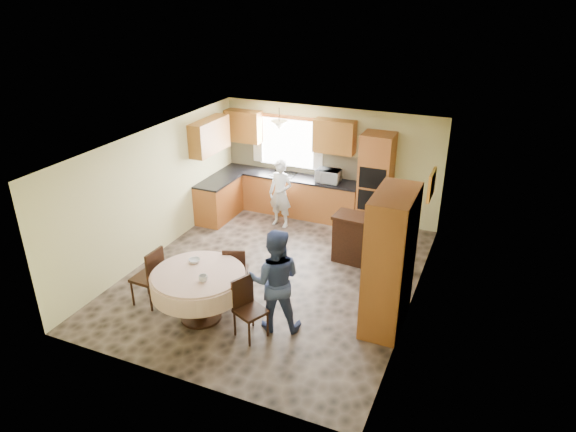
% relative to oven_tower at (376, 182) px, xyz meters
% --- Properties ---
extents(floor, '(5.00, 6.00, 0.01)m').
position_rel_oven_tower_xyz_m(floor, '(-1.15, -2.69, -1.06)').
color(floor, brown).
rests_on(floor, ground).
extents(ceiling, '(5.00, 6.00, 0.01)m').
position_rel_oven_tower_xyz_m(ceiling, '(-1.15, -2.69, 1.44)').
color(ceiling, white).
rests_on(ceiling, wall_back).
extents(wall_back, '(5.00, 0.02, 2.50)m').
position_rel_oven_tower_xyz_m(wall_back, '(-1.15, 0.31, 0.19)').
color(wall_back, '#D2CE87').
rests_on(wall_back, floor).
extents(wall_front, '(5.00, 0.02, 2.50)m').
position_rel_oven_tower_xyz_m(wall_front, '(-1.15, -5.69, 0.19)').
color(wall_front, '#D2CE87').
rests_on(wall_front, floor).
extents(wall_left, '(0.02, 6.00, 2.50)m').
position_rel_oven_tower_xyz_m(wall_left, '(-3.65, -2.69, 0.19)').
color(wall_left, '#D2CE87').
rests_on(wall_left, floor).
extents(wall_right, '(0.02, 6.00, 2.50)m').
position_rel_oven_tower_xyz_m(wall_right, '(1.35, -2.69, 0.19)').
color(wall_right, '#D2CE87').
rests_on(wall_right, floor).
extents(window, '(1.40, 0.03, 1.10)m').
position_rel_oven_tower_xyz_m(window, '(-2.15, 0.29, 0.54)').
color(window, white).
rests_on(window, wall_back).
extents(curtain_left, '(0.22, 0.02, 1.15)m').
position_rel_oven_tower_xyz_m(curtain_left, '(-2.90, 0.24, 0.59)').
color(curtain_left, white).
rests_on(curtain_left, wall_back).
extents(curtain_right, '(0.22, 0.02, 1.15)m').
position_rel_oven_tower_xyz_m(curtain_right, '(-1.40, 0.24, 0.59)').
color(curtain_right, white).
rests_on(curtain_right, wall_back).
extents(base_cab_back, '(3.30, 0.60, 0.88)m').
position_rel_oven_tower_xyz_m(base_cab_back, '(-2.00, 0.01, -0.62)').
color(base_cab_back, '#B86A31').
rests_on(base_cab_back, floor).
extents(counter_back, '(3.30, 0.64, 0.04)m').
position_rel_oven_tower_xyz_m(counter_back, '(-2.00, 0.01, -0.16)').
color(counter_back, black).
rests_on(counter_back, base_cab_back).
extents(base_cab_left, '(0.60, 1.20, 0.88)m').
position_rel_oven_tower_xyz_m(base_cab_left, '(-3.35, -0.89, -0.62)').
color(base_cab_left, '#B86A31').
rests_on(base_cab_left, floor).
extents(counter_left, '(0.64, 1.20, 0.04)m').
position_rel_oven_tower_xyz_m(counter_left, '(-3.35, -0.89, -0.16)').
color(counter_left, black).
rests_on(counter_left, base_cab_left).
extents(backsplash, '(3.30, 0.02, 0.55)m').
position_rel_oven_tower_xyz_m(backsplash, '(-2.00, 0.30, 0.12)').
color(backsplash, tan).
rests_on(backsplash, wall_back).
extents(wall_cab_left, '(0.85, 0.33, 0.72)m').
position_rel_oven_tower_xyz_m(wall_cab_left, '(-3.20, 0.15, 0.85)').
color(wall_cab_left, '#A26128').
rests_on(wall_cab_left, wall_back).
extents(wall_cab_right, '(0.90, 0.33, 0.72)m').
position_rel_oven_tower_xyz_m(wall_cab_right, '(-1.00, 0.15, 0.85)').
color(wall_cab_right, '#A26128').
rests_on(wall_cab_right, wall_back).
extents(wall_cab_side, '(0.33, 1.20, 0.72)m').
position_rel_oven_tower_xyz_m(wall_cab_side, '(-3.48, -0.89, 0.85)').
color(wall_cab_side, '#A26128').
rests_on(wall_cab_side, wall_left).
extents(oven_tower, '(0.66, 0.62, 2.12)m').
position_rel_oven_tower_xyz_m(oven_tower, '(0.00, 0.00, 0.00)').
color(oven_tower, '#B86A31').
rests_on(oven_tower, floor).
extents(oven_upper, '(0.56, 0.01, 0.45)m').
position_rel_oven_tower_xyz_m(oven_upper, '(0.00, -0.31, 0.19)').
color(oven_upper, black).
rests_on(oven_upper, oven_tower).
extents(oven_lower, '(0.56, 0.01, 0.45)m').
position_rel_oven_tower_xyz_m(oven_lower, '(0.00, -0.31, -0.31)').
color(oven_lower, black).
rests_on(oven_lower, oven_tower).
extents(pendant, '(0.36, 0.36, 0.18)m').
position_rel_oven_tower_xyz_m(pendant, '(-2.15, -0.19, 1.06)').
color(pendant, beige).
rests_on(pendant, ceiling).
extents(sideboard, '(1.28, 0.61, 0.89)m').
position_rel_oven_tower_xyz_m(sideboard, '(0.26, -1.61, -0.61)').
color(sideboard, black).
rests_on(sideboard, floor).
extents(space_heater, '(0.46, 0.40, 0.53)m').
position_rel_oven_tower_xyz_m(space_heater, '(0.65, -2.18, -0.80)').
color(space_heater, black).
rests_on(space_heater, floor).
extents(cupboard, '(0.58, 1.17, 2.22)m').
position_rel_oven_tower_xyz_m(cupboard, '(1.07, -3.32, 0.05)').
color(cupboard, '#B86A31').
rests_on(cupboard, floor).
extents(dining_table, '(1.48, 1.48, 0.84)m').
position_rel_oven_tower_xyz_m(dining_table, '(-1.67, -4.37, -0.40)').
color(dining_table, black).
rests_on(dining_table, floor).
extents(chair_left, '(0.46, 0.46, 1.02)m').
position_rel_oven_tower_xyz_m(chair_left, '(-2.62, -4.33, -0.49)').
color(chair_left, black).
rests_on(chair_left, floor).
extents(chair_back, '(0.52, 0.52, 0.92)m').
position_rel_oven_tower_xyz_m(chair_back, '(-1.47, -3.55, -0.55)').
color(chair_back, black).
rests_on(chair_back, floor).
extents(chair_right, '(0.54, 0.54, 0.95)m').
position_rel_oven_tower_xyz_m(chair_right, '(-0.79, -4.42, -0.53)').
color(chair_right, black).
rests_on(chair_right, floor).
extents(framed_picture, '(0.06, 0.59, 0.49)m').
position_rel_oven_tower_xyz_m(framed_picture, '(1.32, -1.43, 0.65)').
color(framed_picture, gold).
rests_on(framed_picture, wall_right).
extents(microwave, '(0.53, 0.37, 0.29)m').
position_rel_oven_tower_xyz_m(microwave, '(-1.05, -0.04, 0.00)').
color(microwave, silver).
rests_on(microwave, counter_back).
extents(person_sink, '(0.59, 0.43, 1.51)m').
position_rel_oven_tower_xyz_m(person_sink, '(-1.90, -0.70, -0.31)').
color(person_sink, silver).
rests_on(person_sink, floor).
extents(person_dining, '(0.98, 0.86, 1.68)m').
position_rel_oven_tower_xyz_m(person_dining, '(-0.48, -4.09, -0.22)').
color(person_dining, navy).
rests_on(person_dining, floor).
extents(bowl_sideboard, '(0.27, 0.27, 0.05)m').
position_rel_oven_tower_xyz_m(bowl_sideboard, '(0.02, -1.61, -0.14)').
color(bowl_sideboard, '#B2B2B2').
rests_on(bowl_sideboard, sideboard).
extents(bottle_sideboard, '(0.13, 0.13, 0.27)m').
position_rel_oven_tower_xyz_m(bottle_sideboard, '(0.50, -1.61, -0.03)').
color(bottle_sideboard, silver).
rests_on(bottle_sideboard, sideboard).
extents(cup_table, '(0.14, 0.14, 0.11)m').
position_rel_oven_tower_xyz_m(cup_table, '(-1.45, -4.55, -0.16)').
color(cup_table, '#B2B2B2').
rests_on(cup_table, dining_table).
extents(bowl_table, '(0.24, 0.24, 0.06)m').
position_rel_oven_tower_xyz_m(bowl_table, '(-1.89, -4.12, -0.19)').
color(bowl_table, '#B2B2B2').
rests_on(bowl_table, dining_table).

